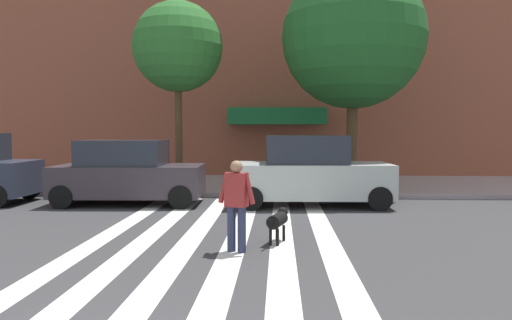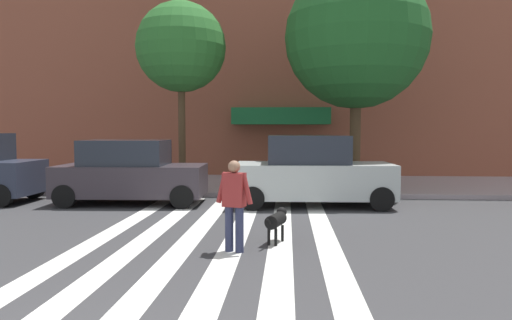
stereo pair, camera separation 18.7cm
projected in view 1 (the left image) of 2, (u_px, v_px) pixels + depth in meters
name	position (u px, v px, depth m)	size (l,w,h in m)	color
ground_plane	(174.00, 240.00, 9.37)	(160.00, 160.00, 0.00)	#353538
sidewalk_far	(225.00, 184.00, 18.23)	(80.00, 6.00, 0.15)	#A09096
crosswalk_stripes	(213.00, 240.00, 9.33)	(4.95, 11.18, 0.01)	silver
parked_car_behind_first	(128.00, 173.00, 13.85)	(4.30, 2.06, 1.88)	#352E35
parked_car_third_in_line	(310.00, 173.00, 13.59)	(4.48, 2.14, 2.01)	#ADB6B3
street_tree_nearest	(178.00, 47.00, 16.39)	(3.12, 3.12, 6.45)	#4C3823
street_tree_middle	(353.00, 38.00, 16.04)	(4.83, 4.83, 7.57)	#4C3823
pedestrian_dog_walker	(236.00, 201.00, 8.42)	(0.70, 0.34, 1.64)	#282D4C
dog_on_leash	(278.00, 220.00, 9.14)	(0.44, 0.96, 0.65)	black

